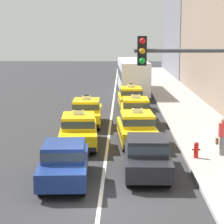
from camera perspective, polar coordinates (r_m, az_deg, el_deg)
ground_plane at (r=14.89m, az=-1.62°, el=-11.98°), size 160.00×160.00×0.00m
lane_stripe_left_right at (r=34.24m, az=0.10°, el=0.73°), size 0.14×80.00×0.01m
sidewalk_curb at (r=29.70m, az=10.75°, el=-0.76°), size 4.00×90.00×0.15m
sedan_left_nearest at (r=16.69m, az=-6.32°, el=-6.47°), size 2.01×4.40×1.58m
taxi_left_second at (r=21.91m, az=-4.42°, el=-2.34°), size 2.14×4.68×1.96m
taxi_left_third at (r=26.95m, az=-3.38°, el=0.03°), size 1.94×4.61×1.96m
sedan_right_nearest at (r=17.51m, az=4.62°, el=-5.65°), size 1.77×4.30×1.58m
taxi_right_second at (r=22.40m, az=3.30°, el=-2.05°), size 2.12×4.67×1.96m
taxi_right_third at (r=27.51m, az=3.13°, el=0.24°), size 1.90×4.59×1.96m
taxi_right_fourth at (r=33.20m, az=2.51°, el=1.95°), size 2.03×4.64×1.96m
bus_right_fifth at (r=42.02m, az=2.71°, el=4.97°), size 2.95×11.29×3.22m
pedestrian_mid_block at (r=20.37m, az=14.36°, el=-3.21°), size 0.47×0.24×1.71m
fire_hydrant at (r=19.79m, az=11.07°, el=-4.85°), size 0.36×0.22×0.73m
traffic_light_pole at (r=11.67m, az=11.95°, el=1.15°), size 2.87×0.33×5.58m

